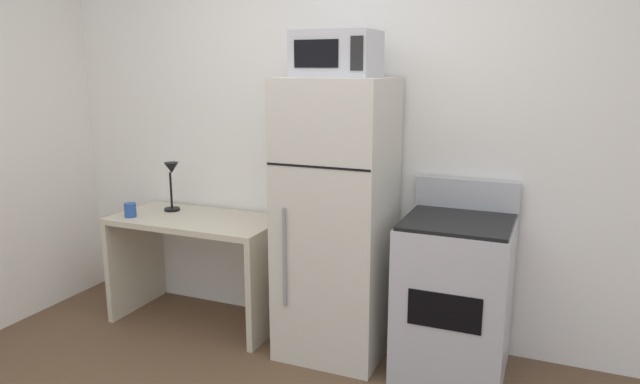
{
  "coord_description": "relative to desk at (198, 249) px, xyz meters",
  "views": [
    {
      "loc": [
        1.26,
        -1.81,
        1.76
      ],
      "look_at": [
        0.04,
        1.1,
        1.06
      ],
      "focal_mm": 32.05,
      "sensor_mm": 36.0,
      "label": 1
    }
  ],
  "objects": [
    {
      "name": "wall_back_white",
      "position": [
        0.98,
        0.36,
        0.78
      ],
      "size": [
        5.0,
        0.1,
        2.6
      ],
      "primitive_type": "cube",
      "color": "white",
      "rests_on": "ground"
    },
    {
      "name": "desk_lamp",
      "position": [
        -0.25,
        0.08,
        0.47
      ],
      "size": [
        0.14,
        0.12,
        0.35
      ],
      "color": "black",
      "rests_on": "desk"
    },
    {
      "name": "microwave",
      "position": [
        1.03,
        -0.04,
        1.3
      ],
      "size": [
        0.46,
        0.35,
        0.26
      ],
      "color": "#B7B7BC",
      "rests_on": "refrigerator"
    },
    {
      "name": "oven_range",
      "position": [
        1.76,
        -0.01,
        -0.06
      ],
      "size": [
        0.61,
        0.61,
        1.1
      ],
      "color": "#B7B7BC",
      "rests_on": "ground"
    },
    {
      "name": "desk",
      "position": [
        0.0,
        0.0,
        0.0
      ],
      "size": [
        1.15,
        0.58,
        0.75
      ],
      "color": "beige",
      "rests_on": "ground"
    },
    {
      "name": "refrigerator",
      "position": [
        1.03,
        -0.02,
        0.32
      ],
      "size": [
        0.63,
        0.64,
        1.7
      ],
      "color": "beige",
      "rests_on": "ground"
    },
    {
      "name": "coffee_mug",
      "position": [
        -0.42,
        -0.16,
        0.27
      ],
      "size": [
        0.08,
        0.08,
        0.09
      ],
      "primitive_type": "cylinder",
      "color": "#264C99",
      "rests_on": "desk"
    }
  ]
}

